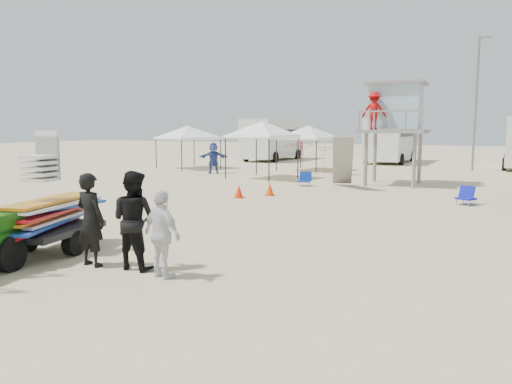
% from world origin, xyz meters
% --- Properties ---
extents(ground, '(140.00, 140.00, 0.00)m').
position_xyz_m(ground, '(0.00, 0.00, 0.00)').
color(ground, beige).
rests_on(ground, ground).
extents(surf_trailer, '(1.73, 2.68, 2.27)m').
position_xyz_m(surf_trailer, '(-3.35, 0.96, 0.92)').
color(surf_trailer, black).
rests_on(surf_trailer, ground).
extents(man_left, '(0.69, 0.48, 1.80)m').
position_xyz_m(man_left, '(-1.84, 0.66, 0.90)').
color(man_left, black).
rests_on(man_left, ground).
extents(man_mid, '(0.91, 0.71, 1.85)m').
position_xyz_m(man_mid, '(-0.99, 0.91, 0.93)').
color(man_mid, black).
rests_on(man_mid, ground).
extents(man_right, '(0.98, 0.60, 1.57)m').
position_xyz_m(man_right, '(-0.14, 0.66, 0.78)').
color(man_right, silver).
rests_on(man_right, ground).
extents(lifeguard_tower, '(3.00, 3.00, 4.56)m').
position_xyz_m(lifeguard_tower, '(0.23, 17.18, 3.40)').
color(lifeguard_tower, gray).
rests_on(lifeguard_tower, ground).
extents(canopy_white_a, '(3.23, 3.23, 3.35)m').
position_xyz_m(canopy_white_a, '(-6.28, 16.76, 2.80)').
color(canopy_white_a, black).
rests_on(canopy_white_a, ground).
extents(canopy_white_b, '(4.03, 4.03, 3.12)m').
position_xyz_m(canopy_white_b, '(-13.38, 20.30, 2.57)').
color(canopy_white_b, black).
rests_on(canopy_white_b, ground).
extents(canopy_white_c, '(3.38, 3.38, 3.13)m').
position_xyz_m(canopy_white_c, '(-5.96, 22.37, 2.58)').
color(canopy_white_c, black).
rests_on(canopy_white_c, ground).
extents(umbrella_a, '(2.25, 2.29, 1.87)m').
position_xyz_m(umbrella_a, '(-5.36, 19.90, 0.93)').
color(umbrella_a, red).
rests_on(umbrella_a, ground).
extents(umbrella_b, '(2.24, 2.26, 1.58)m').
position_xyz_m(umbrella_b, '(-4.65, 21.70, 0.79)').
color(umbrella_b, '#F8A916').
rests_on(umbrella_b, ground).
extents(cone_near, '(0.34, 0.34, 0.50)m').
position_xyz_m(cone_near, '(-3.86, 10.00, 0.25)').
color(cone_near, red).
rests_on(cone_near, ground).
extents(cone_far, '(0.34, 0.34, 0.50)m').
position_xyz_m(cone_far, '(-3.10, 11.11, 0.25)').
color(cone_far, '#F13907').
rests_on(cone_far, ground).
extents(beach_chair_a, '(0.70, 0.77, 0.64)m').
position_xyz_m(beach_chair_a, '(-3.12, 14.80, 0.31)').
color(beach_chair_a, '#0D2F96').
rests_on(beach_chair_a, ground).
extents(beach_chair_c, '(0.71, 0.79, 0.64)m').
position_xyz_m(beach_chair_c, '(3.87, 12.20, 0.31)').
color(beach_chair_c, '#1016AF').
rests_on(beach_chair_c, ground).
extents(rv_far_left, '(2.64, 6.80, 3.25)m').
position_xyz_m(rv_far_left, '(-12.00, 29.99, 1.80)').
color(rv_far_left, silver).
rests_on(rv_far_left, ground).
extents(rv_mid_left, '(2.65, 6.50, 3.25)m').
position_xyz_m(rv_mid_left, '(-3.00, 31.49, 1.80)').
color(rv_mid_left, silver).
rests_on(rv_mid_left, ground).
extents(light_pole_left, '(0.14, 0.14, 8.00)m').
position_xyz_m(light_pole_left, '(3.00, 27.00, 4.00)').
color(light_pole_left, slate).
rests_on(light_pole_left, ground).
extents(distant_beachgoers, '(21.35, 19.92, 1.82)m').
position_xyz_m(distant_beachgoers, '(-1.87, 19.24, 0.88)').
color(distant_beachgoers, '#A98030').
rests_on(distant_beachgoers, ground).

